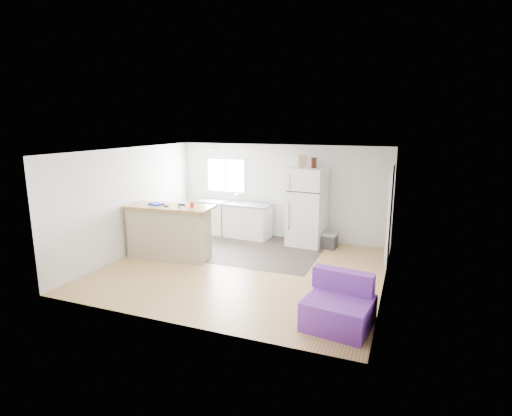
{
  "coord_description": "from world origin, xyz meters",
  "views": [
    {
      "loc": [
        3.07,
        -7.13,
        2.92
      ],
      "look_at": [
        0.02,
        0.7,
        1.13
      ],
      "focal_mm": 28.0,
      "sensor_mm": 36.0,
      "label": 1
    }
  ],
  "objects_px": {
    "red_cup": "(192,205)",
    "bottle_left": "(313,163)",
    "kitchen_cabinets": "(235,219)",
    "mop": "(179,251)",
    "refrigerator": "(307,207)",
    "blue_tray": "(156,204)",
    "cleaner_jug": "(183,254)",
    "purple_seat": "(339,307)",
    "peninsula": "(169,231)",
    "bottle_right": "(315,163)",
    "cooler": "(327,240)",
    "cardboard_box": "(303,161)"
  },
  "relations": [
    {
      "from": "cooler",
      "to": "blue_tray",
      "type": "height_order",
      "value": "blue_tray"
    },
    {
      "from": "kitchen_cabinets",
      "to": "mop",
      "type": "relative_size",
      "value": 1.55
    },
    {
      "from": "cooler",
      "to": "mop",
      "type": "xyz_separation_m",
      "value": [
        -2.75,
        -2.13,
        0.04
      ]
    },
    {
      "from": "peninsula",
      "to": "cleaner_jug",
      "type": "relative_size",
      "value": 6.4
    },
    {
      "from": "refrigerator",
      "to": "red_cup",
      "type": "relative_size",
      "value": 15.75
    },
    {
      "from": "cooler",
      "to": "refrigerator",
      "type": "bearing_deg",
      "value": 179.68
    },
    {
      "from": "red_cup",
      "to": "bottle_right",
      "type": "relative_size",
      "value": 0.48
    },
    {
      "from": "peninsula",
      "to": "bottle_right",
      "type": "distance_m",
      "value": 3.69
    },
    {
      "from": "red_cup",
      "to": "blue_tray",
      "type": "bearing_deg",
      "value": -179.83
    },
    {
      "from": "peninsula",
      "to": "cardboard_box",
      "type": "height_order",
      "value": "cardboard_box"
    },
    {
      "from": "mop",
      "to": "bottle_left",
      "type": "distance_m",
      "value": 3.65
    },
    {
      "from": "refrigerator",
      "to": "cleaner_jug",
      "type": "distance_m",
      "value": 3.15
    },
    {
      "from": "peninsula",
      "to": "red_cup",
      "type": "bearing_deg",
      "value": -5.34
    },
    {
      "from": "blue_tray",
      "to": "bottle_right",
      "type": "relative_size",
      "value": 1.2
    },
    {
      "from": "cardboard_box",
      "to": "bottle_left",
      "type": "relative_size",
      "value": 1.2
    },
    {
      "from": "blue_tray",
      "to": "cooler",
      "type": "bearing_deg",
      "value": 30.47
    },
    {
      "from": "red_cup",
      "to": "blue_tray",
      "type": "distance_m",
      "value": 0.89
    },
    {
      "from": "red_cup",
      "to": "cooler",
      "type": "bearing_deg",
      "value": 38.63
    },
    {
      "from": "mop",
      "to": "cooler",
      "type": "bearing_deg",
      "value": 48.52
    },
    {
      "from": "refrigerator",
      "to": "cooler",
      "type": "bearing_deg",
      "value": -3.67
    },
    {
      "from": "red_cup",
      "to": "bottle_left",
      "type": "distance_m",
      "value": 2.99
    },
    {
      "from": "peninsula",
      "to": "kitchen_cabinets",
      "type": "bearing_deg",
      "value": 70.06
    },
    {
      "from": "purple_seat",
      "to": "red_cup",
      "type": "xyz_separation_m",
      "value": [
        -3.41,
        1.68,
        0.96
      ]
    },
    {
      "from": "refrigerator",
      "to": "purple_seat",
      "type": "relative_size",
      "value": 1.83
    },
    {
      "from": "mop",
      "to": "cardboard_box",
      "type": "relative_size",
      "value": 4.38
    },
    {
      "from": "refrigerator",
      "to": "cardboard_box",
      "type": "bearing_deg",
      "value": -152.86
    },
    {
      "from": "kitchen_cabinets",
      "to": "mop",
      "type": "height_order",
      "value": "mop"
    },
    {
      "from": "cardboard_box",
      "to": "bottle_right",
      "type": "relative_size",
      "value": 1.2
    },
    {
      "from": "blue_tray",
      "to": "cardboard_box",
      "type": "relative_size",
      "value": 1.0
    },
    {
      "from": "peninsula",
      "to": "bottle_right",
      "type": "relative_size",
      "value": 7.86
    },
    {
      "from": "kitchen_cabinets",
      "to": "blue_tray",
      "type": "distance_m",
      "value": 2.45
    },
    {
      "from": "mop",
      "to": "blue_tray",
      "type": "xyz_separation_m",
      "value": [
        -0.63,
        0.15,
        0.96
      ]
    },
    {
      "from": "mop",
      "to": "cardboard_box",
      "type": "distance_m",
      "value": 3.52
    },
    {
      "from": "red_cup",
      "to": "bottle_left",
      "type": "bearing_deg",
      "value": 43.99
    },
    {
      "from": "kitchen_cabinets",
      "to": "refrigerator",
      "type": "height_order",
      "value": "refrigerator"
    },
    {
      "from": "refrigerator",
      "to": "bottle_left",
      "type": "distance_m",
      "value": 1.08
    },
    {
      "from": "refrigerator",
      "to": "red_cup",
      "type": "bearing_deg",
      "value": -128.68
    },
    {
      "from": "bottle_right",
      "to": "bottle_left",
      "type": "bearing_deg",
      "value": -160.27
    },
    {
      "from": "peninsula",
      "to": "cooler",
      "type": "bearing_deg",
      "value": 28.22
    },
    {
      "from": "kitchen_cabinets",
      "to": "purple_seat",
      "type": "relative_size",
      "value": 1.98
    },
    {
      "from": "cooler",
      "to": "bottle_right",
      "type": "height_order",
      "value": "bottle_right"
    },
    {
      "from": "cleaner_jug",
      "to": "cooler",
      "type": "bearing_deg",
      "value": 51.55
    },
    {
      "from": "refrigerator",
      "to": "blue_tray",
      "type": "distance_m",
      "value": 3.53
    },
    {
      "from": "kitchen_cabinets",
      "to": "bottle_left",
      "type": "bearing_deg",
      "value": 0.69
    },
    {
      "from": "kitchen_cabinets",
      "to": "bottle_left",
      "type": "distance_m",
      "value": 2.61
    },
    {
      "from": "peninsula",
      "to": "red_cup",
      "type": "relative_size",
      "value": 16.39
    },
    {
      "from": "cooler",
      "to": "bottle_right",
      "type": "bearing_deg",
      "value": -179.55
    },
    {
      "from": "cleaner_jug",
      "to": "refrigerator",
      "type": "bearing_deg",
      "value": 58.56
    },
    {
      "from": "refrigerator",
      "to": "cleaner_jug",
      "type": "bearing_deg",
      "value": -131.45
    },
    {
      "from": "cooler",
      "to": "bottle_right",
      "type": "xyz_separation_m",
      "value": [
        -0.34,
        0.05,
        1.82
      ]
    }
  ]
}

